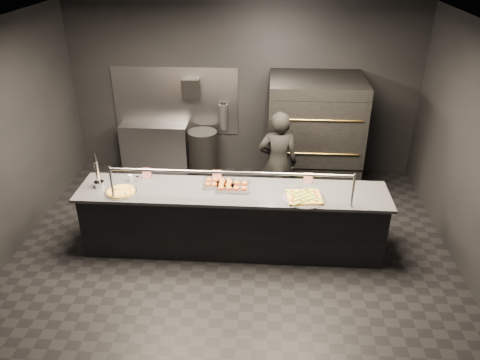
{
  "coord_description": "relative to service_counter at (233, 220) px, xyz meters",
  "views": [
    {
      "loc": [
        0.44,
        -5.35,
        3.93
      ],
      "look_at": [
        0.09,
        0.2,
        0.97
      ],
      "focal_mm": 35.0,
      "sensor_mm": 36.0,
      "label": 1
    }
  ],
  "objects": [
    {
      "name": "round_pizza",
      "position": [
        -1.45,
        -0.15,
        0.47
      ],
      "size": [
        0.42,
        0.42,
        0.03
      ],
      "color": "silver",
      "rests_on": "service_counter"
    },
    {
      "name": "prep_shelf",
      "position": [
        -1.6,
        2.32,
        -0.01
      ],
      "size": [
        1.2,
        0.35,
        0.9
      ],
      "primitive_type": "cube",
      "color": "#99999E",
      "rests_on": "ground"
    },
    {
      "name": "slider_tray_a",
      "position": [
        -0.2,
        0.15,
        0.48
      ],
      "size": [
        0.45,
        0.37,
        0.06
      ],
      "color": "silver",
      "rests_on": "service_counter"
    },
    {
      "name": "worker",
      "position": [
        0.61,
        1.05,
        0.36
      ],
      "size": [
        0.62,
        0.43,
        1.65
      ],
      "primitive_type": "imported",
      "rotation": [
        0.0,
        0.0,
        3.2
      ],
      "color": "black",
      "rests_on": "ground"
    },
    {
      "name": "room",
      "position": [
        -0.02,
        0.05,
        1.03
      ],
      "size": [
        6.04,
        6.0,
        3.0
      ],
      "color": "black",
      "rests_on": "ground"
    },
    {
      "name": "condiment_jar",
      "position": [
        -1.38,
        0.17,
        0.5
      ],
      "size": [
        0.15,
        0.06,
        0.1
      ],
      "color": "silver",
      "rests_on": "service_counter"
    },
    {
      "name": "service_counter",
      "position": [
        0.0,
        0.0,
        0.0
      ],
      "size": [
        4.1,
        0.78,
        1.37
      ],
      "color": "black",
      "rests_on": "ground"
    },
    {
      "name": "towel_dispenser",
      "position": [
        -0.9,
        2.39,
        1.09
      ],
      "size": [
        0.3,
        0.2,
        0.35
      ],
      "primitive_type": "cube",
      "color": "black",
      "rests_on": "room"
    },
    {
      "name": "square_pizza",
      "position": [
        0.93,
        -0.15,
        0.47
      ],
      "size": [
        0.54,
        0.54,
        0.05
      ],
      "color": "silver",
      "rests_on": "service_counter"
    },
    {
      "name": "slider_tray_b",
      "position": [
        -0.0,
        0.07,
        0.48
      ],
      "size": [
        0.47,
        0.37,
        0.07
      ],
      "color": "silver",
      "rests_on": "service_counter"
    },
    {
      "name": "tent_cards",
      "position": [
        -0.15,
        0.28,
        0.53
      ],
      "size": [
        2.33,
        0.04,
        0.15
      ],
      "color": "white",
      "rests_on": "service_counter"
    },
    {
      "name": "trash_bin",
      "position": [
        -0.7,
        2.18,
        -0.04
      ],
      "size": [
        0.51,
        0.51,
        0.85
      ],
      "primitive_type": "cylinder",
      "color": "black",
      "rests_on": "ground"
    },
    {
      "name": "fire_extinguisher",
      "position": [
        -0.35,
        2.4,
        0.6
      ],
      "size": [
        0.14,
        0.14,
        0.51
      ],
      "color": "#B2B2B7",
      "rests_on": "room"
    },
    {
      "name": "pizza_oven",
      "position": [
        1.2,
        1.9,
        0.5
      ],
      "size": [
        1.5,
        1.23,
        1.91
      ],
      "color": "black",
      "rests_on": "ground"
    },
    {
      "name": "beer_tap",
      "position": [
        -1.78,
        -0.01,
        0.6
      ],
      "size": [
        0.13,
        0.19,
        0.51
      ],
      "color": "silver",
      "rests_on": "service_counter"
    }
  ]
}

